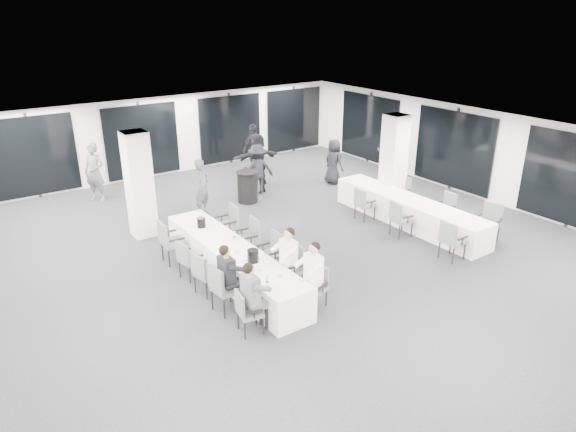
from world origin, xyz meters
name	(u,v)px	position (x,y,z in m)	size (l,w,h in m)	color
room	(302,181)	(0.89, 1.11, 1.39)	(14.04, 16.04, 2.84)	#222227
column_left	(139,185)	(-2.80, 3.20, 1.40)	(0.60, 0.60, 2.80)	white
column_right	(394,161)	(4.20, 1.00, 1.40)	(0.60, 0.60, 2.80)	white
banquet_table_main	(232,263)	(-2.02, -0.25, 0.38)	(0.90, 5.00, 0.75)	silver
banquet_table_side	(408,211)	(3.53, -0.31, 0.38)	(0.90, 5.00, 0.75)	silver
cocktail_table	(247,187)	(0.75, 3.77, 0.50)	(0.71, 0.71, 0.98)	black
chair_main_left_near	(246,310)	(-2.85, -2.25, 0.49)	(0.50, 0.54, 0.86)	#515459
chair_main_left_second	(223,286)	(-2.86, -1.37, 0.59)	(0.57, 0.62, 1.03)	#515459
chair_main_left_mid	(204,271)	(-2.85, -0.54, 0.54)	(0.56, 0.59, 0.94)	#515459
chair_main_left_fourth	(188,258)	(-2.85, 0.28, 0.52)	(0.53, 0.57, 0.91)	#515459
chair_main_left_far	(170,240)	(-2.86, 1.25, 0.59)	(0.54, 0.60, 1.04)	#515459
chair_main_right_near	(316,284)	(-1.20, -2.23, 0.49)	(0.52, 0.55, 0.86)	#515459
chair_main_right_second	(293,265)	(-1.19, -1.40, 0.57)	(0.59, 0.63, 1.00)	#515459
chair_main_right_mid	(272,251)	(-1.18, -0.59, 0.57)	(0.51, 0.57, 0.99)	#515459
chair_main_right_fourth	(250,236)	(-1.18, 0.40, 0.57)	(0.55, 0.60, 1.01)	#515459
chair_main_right_far	(229,222)	(-1.18, 1.43, 0.58)	(0.56, 0.61, 1.02)	#515459
chair_side_left_near	(451,238)	(2.69, -2.44, 0.56)	(0.50, 0.56, 0.99)	#515459
chair_side_left_mid	(399,217)	(2.69, -0.76, 0.55)	(0.55, 0.59, 0.96)	#515459
chair_side_left_far	(363,202)	(2.69, 0.62, 0.53)	(0.47, 0.53, 0.93)	#515459
chair_side_right_near	(490,220)	(4.36, -2.32, 0.59)	(0.62, 0.65, 1.03)	#515459
chair_side_right_mid	(446,207)	(4.36, -0.94, 0.52)	(0.50, 0.55, 0.92)	#515459
chair_side_right_far	(402,190)	(4.35, 0.73, 0.53)	(0.57, 0.59, 0.93)	#515459
seated_guest_a	(253,292)	(-2.69, -2.27, 0.81)	(0.50, 0.38, 1.44)	#505156
seated_guest_b	(230,273)	(-2.69, -1.37, 0.81)	(0.50, 0.38, 1.44)	black
seated_guest_c	(311,272)	(-1.35, -2.25, 0.81)	(0.50, 0.38, 1.44)	white
seated_guest_d	(286,256)	(-1.35, -1.39, 0.81)	(0.50, 0.38, 1.44)	white
standing_guest_a	(202,184)	(-0.85, 3.61, 0.95)	(0.69, 0.56, 1.89)	#505156
standing_guest_b	(255,166)	(1.42, 4.43, 0.89)	(0.86, 0.53, 1.79)	black
standing_guest_c	(258,166)	(1.45, 4.28, 0.92)	(1.19, 0.61, 1.84)	black
standing_guest_d	(254,145)	(2.54, 6.30, 1.03)	(1.21, 0.68, 2.06)	black
standing_guest_e	(334,159)	(4.13, 3.69, 0.88)	(0.84, 0.51, 1.75)	black
standing_guest_f	(257,156)	(1.96, 5.11, 1.00)	(1.84, 0.71, 2.00)	black
standing_guest_g	(94,168)	(-3.05, 6.60, 1.05)	(0.76, 0.62, 2.09)	#505156
standing_guest_h	(389,150)	(6.20, 3.15, 1.00)	(0.96, 0.59, 2.00)	black
ice_bucket_near	(253,256)	(-1.99, -1.10, 0.89)	(0.24, 0.24, 0.27)	black
ice_bucket_far	(201,223)	(-2.06, 1.17, 0.87)	(0.21, 0.21, 0.23)	black
water_bottle_a	(267,280)	(-2.27, -2.08, 0.85)	(0.07, 0.07, 0.20)	silver
water_bottle_b	(234,236)	(-1.78, 0.06, 0.86)	(0.07, 0.07, 0.21)	silver
water_bottle_c	(200,217)	(-1.93, 1.52, 0.87)	(0.08, 0.08, 0.25)	silver
plate_a	(260,270)	(-2.09, -1.53, 0.76)	(0.18, 0.18, 0.03)	white
plate_b	(279,276)	(-1.90, -1.94, 0.76)	(0.18, 0.18, 0.03)	white
plate_c	(236,251)	(-2.05, -0.50, 0.76)	(0.19, 0.19, 0.03)	white
wine_glass	(302,281)	(-1.79, -2.55, 0.90)	(0.08, 0.08, 0.20)	silver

